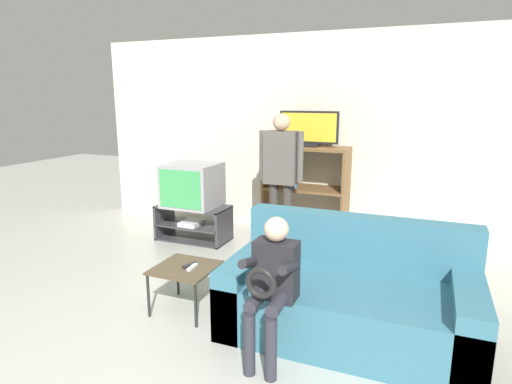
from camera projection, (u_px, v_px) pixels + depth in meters
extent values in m
cube|color=silver|center=(315.00, 136.00, 5.60)|extent=(6.40, 0.06, 2.60)
cube|color=#38383D|center=(194.00, 239.00, 5.52)|extent=(0.91, 0.45, 0.02)
cube|color=#38383D|center=(194.00, 224.00, 5.48)|extent=(0.88, 0.45, 0.02)
cube|color=#38383D|center=(193.00, 206.00, 5.43)|extent=(0.91, 0.45, 0.02)
cube|color=#38383D|center=(164.00, 219.00, 5.64)|extent=(0.03, 0.45, 0.45)
cube|color=#38383D|center=(224.00, 227.00, 5.31)|extent=(0.03, 0.45, 0.45)
cube|color=white|center=(191.00, 223.00, 5.42)|extent=(0.24, 0.28, 0.05)
cube|color=#9E9EA3|center=(192.00, 185.00, 5.37)|extent=(0.65, 0.58, 0.54)
cube|color=#3FA559|center=(180.00, 189.00, 5.10)|extent=(0.57, 0.01, 0.46)
cube|color=brown|center=(268.00, 190.00, 5.67)|extent=(0.03, 0.47, 1.19)
cube|color=brown|center=(346.00, 196.00, 5.30)|extent=(0.03, 0.47, 1.19)
cube|color=brown|center=(305.00, 236.00, 5.61)|extent=(0.99, 0.47, 0.03)
cube|color=brown|center=(306.00, 188.00, 5.47)|extent=(0.99, 0.47, 0.03)
cube|color=brown|center=(307.00, 148.00, 5.36)|extent=(0.99, 0.47, 0.03)
cube|color=#3870B7|center=(291.00, 179.00, 5.45)|extent=(0.18, 0.04, 0.22)
cube|color=black|center=(308.00, 145.00, 5.37)|extent=(0.26, 0.20, 0.04)
cube|color=black|center=(309.00, 127.00, 5.32)|extent=(0.75, 0.04, 0.40)
cube|color=yellow|center=(308.00, 127.00, 5.30)|extent=(0.70, 0.01, 0.35)
cube|color=brown|center=(185.00, 268.00, 3.62)|extent=(0.50, 0.50, 0.02)
cylinder|color=black|center=(148.00, 296.00, 3.55)|extent=(0.02, 0.02, 0.38)
cylinder|color=black|center=(196.00, 305.00, 3.38)|extent=(0.02, 0.02, 0.38)
cylinder|color=black|center=(178.00, 275.00, 3.95)|extent=(0.02, 0.02, 0.38)
cylinder|color=black|center=(221.00, 283.00, 3.79)|extent=(0.02, 0.02, 0.38)
cube|color=#232328|center=(190.00, 265.00, 3.64)|extent=(0.08, 0.15, 0.02)
cube|color=silver|center=(192.00, 267.00, 3.59)|extent=(0.04, 0.15, 0.02)
cube|color=teal|center=(348.00, 309.00, 3.27)|extent=(1.85, 0.97, 0.43)
cube|color=teal|center=(359.00, 241.00, 3.53)|extent=(1.85, 0.20, 0.42)
cube|color=teal|center=(250.00, 284.00, 3.56)|extent=(0.22, 0.97, 0.55)
cube|color=teal|center=(467.00, 323.00, 2.95)|extent=(0.22, 0.97, 0.55)
cylinder|color=#3D3833|center=(274.00, 216.00, 5.11)|extent=(0.11, 0.11, 0.81)
cylinder|color=#3D3833|center=(287.00, 218.00, 5.05)|extent=(0.11, 0.11, 0.81)
cube|color=#5B5651|center=(281.00, 158.00, 4.92)|extent=(0.38, 0.20, 0.61)
cylinder|color=#5B5651|center=(263.00, 155.00, 5.00)|extent=(0.08, 0.08, 0.58)
cylinder|color=#5B5651|center=(300.00, 157.00, 4.84)|extent=(0.08, 0.08, 0.58)
sphere|color=#DBAD89|center=(281.00, 122.00, 4.84)|extent=(0.20, 0.20, 0.20)
cylinder|color=#2D2D38|center=(249.00, 345.00, 2.80)|extent=(0.08, 0.08, 0.43)
cylinder|color=#2D2D38|center=(271.00, 350.00, 2.74)|extent=(0.08, 0.08, 0.43)
cylinder|color=#2D2D38|center=(258.00, 298.00, 2.88)|extent=(0.09, 0.30, 0.09)
cylinder|color=#2D2D38|center=(279.00, 302.00, 2.82)|extent=(0.09, 0.30, 0.09)
cube|color=#232328|center=(276.00, 270.00, 2.95)|extent=(0.30, 0.17, 0.41)
cylinder|color=#232328|center=(251.00, 262.00, 2.87)|extent=(0.06, 0.31, 0.14)
cylinder|color=#232328|center=(289.00, 268.00, 2.77)|extent=(0.06, 0.31, 0.14)
sphere|color=beige|center=(276.00, 229.00, 2.89)|extent=(0.17, 0.17, 0.17)
torus|color=black|center=(261.00, 283.00, 2.69)|extent=(0.21, 0.04, 0.21)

